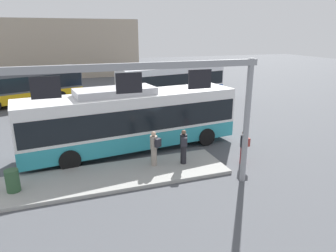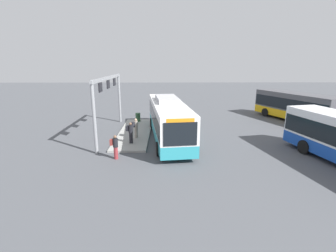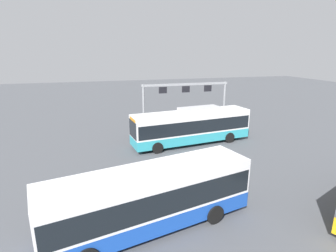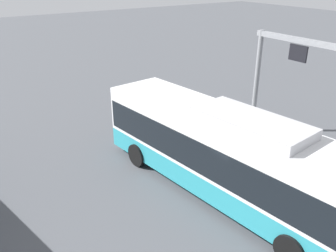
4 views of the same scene
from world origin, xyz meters
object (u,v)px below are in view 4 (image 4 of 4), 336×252
object	(u,v)px
bus_main	(228,152)
person_waiting_mid	(269,147)
person_boarding	(218,115)
person_waiting_near	(250,134)

from	to	relation	value
bus_main	person_waiting_mid	bearing A→B (deg)	-88.75
bus_main	person_waiting_mid	world-z (taller)	bus_main
person_boarding	person_waiting_near	bearing A→B (deg)	81.60
person_boarding	person_waiting_near	xyz separation A→B (m)	(-2.88, 0.64, 0.16)
bus_main	person_waiting_mid	size ratio (longest dim) A/B	7.00
person_waiting_near	bus_main	bearing A→B (deg)	47.46
bus_main	person_waiting_near	distance (m)	3.54
person_boarding	person_waiting_near	distance (m)	2.95
bus_main	person_waiting_mid	distance (m)	2.87
person_waiting_near	person_waiting_mid	size ratio (longest dim) A/B	1.00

